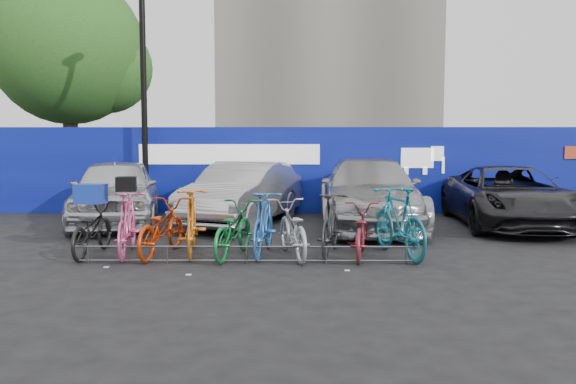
{
  "coord_description": "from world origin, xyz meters",
  "views": [
    {
      "loc": [
        0.75,
        -9.62,
        1.97
      ],
      "look_at": [
        0.66,
        2.0,
        0.95
      ],
      "focal_mm": 35.0,
      "sensor_mm": 36.0,
      "label": 1
    }
  ],
  "objects_px": {
    "bike_2": "(161,228)",
    "bike_1": "(127,224)",
    "car_3": "(509,197)",
    "bike_0": "(92,229)",
    "car_2": "(369,192)",
    "tree": "(75,53)",
    "bike_6": "(292,229)",
    "bike_rack": "(246,254)",
    "bike_3": "(192,222)",
    "bike_7": "(331,224)",
    "lamppost": "(144,94)",
    "bike_4": "(233,230)",
    "car_1": "(243,193)",
    "bike_5": "(264,223)",
    "bike_8": "(360,231)",
    "bike_9": "(399,222)",
    "car_0": "(116,191)"
  },
  "relations": [
    {
      "from": "bike_2",
      "to": "bike_1",
      "type": "bearing_deg",
      "value": 13.27
    },
    {
      "from": "car_3",
      "to": "bike_0",
      "type": "relative_size",
      "value": 2.91
    },
    {
      "from": "car_2",
      "to": "bike_0",
      "type": "distance_m",
      "value": 6.39
    },
    {
      "from": "tree",
      "to": "bike_6",
      "type": "distance_m",
      "value": 13.42
    },
    {
      "from": "bike_rack",
      "to": "car_2",
      "type": "height_order",
      "value": "car_2"
    },
    {
      "from": "car_2",
      "to": "bike_6",
      "type": "xyz_separation_m",
      "value": [
        -1.81,
        -3.65,
        -0.31
      ]
    },
    {
      "from": "bike_rack",
      "to": "bike_2",
      "type": "xyz_separation_m",
      "value": [
        -1.54,
        0.64,
        0.33
      ]
    },
    {
      "from": "tree",
      "to": "bike_rack",
      "type": "distance_m",
      "value": 13.55
    },
    {
      "from": "bike_3",
      "to": "car_3",
      "type": "bearing_deg",
      "value": -160.99
    },
    {
      "from": "car_2",
      "to": "bike_7",
      "type": "distance_m",
      "value": 3.65
    },
    {
      "from": "lamppost",
      "to": "bike_rack",
      "type": "bearing_deg",
      "value": -61.93
    },
    {
      "from": "bike_3",
      "to": "bike_7",
      "type": "distance_m",
      "value": 2.45
    },
    {
      "from": "bike_4",
      "to": "bike_1",
      "type": "bearing_deg",
      "value": 10.49
    },
    {
      "from": "car_1",
      "to": "bike_6",
      "type": "height_order",
      "value": "car_1"
    },
    {
      "from": "car_3",
      "to": "bike_5",
      "type": "distance_m",
      "value": 6.56
    },
    {
      "from": "bike_0",
      "to": "bike_5",
      "type": "height_order",
      "value": "bike_5"
    },
    {
      "from": "bike_rack",
      "to": "car_2",
      "type": "distance_m",
      "value": 4.94
    },
    {
      "from": "bike_2",
      "to": "bike_8",
      "type": "bearing_deg",
      "value": -172.01
    },
    {
      "from": "bike_0",
      "to": "bike_9",
      "type": "bearing_deg",
      "value": -179.7
    },
    {
      "from": "bike_1",
      "to": "bike_7",
      "type": "relative_size",
      "value": 1.03
    },
    {
      "from": "bike_rack",
      "to": "bike_8",
      "type": "distance_m",
      "value": 2.01
    },
    {
      "from": "bike_4",
      "to": "car_1",
      "type": "bearing_deg",
      "value": -74.78
    },
    {
      "from": "tree",
      "to": "lamppost",
      "type": "relative_size",
      "value": 1.28
    },
    {
      "from": "bike_rack",
      "to": "bike_1",
      "type": "relative_size",
      "value": 2.97
    },
    {
      "from": "car_3",
      "to": "bike_9",
      "type": "relative_size",
      "value": 2.49
    },
    {
      "from": "lamppost",
      "to": "car_0",
      "type": "height_order",
      "value": "lamppost"
    },
    {
      "from": "car_2",
      "to": "bike_5",
      "type": "distance_m",
      "value": 4.19
    },
    {
      "from": "bike_1",
      "to": "bike_8",
      "type": "distance_m",
      "value": 4.04
    },
    {
      "from": "lamppost",
      "to": "car_2",
      "type": "bearing_deg",
      "value": -17.59
    },
    {
      "from": "car_0",
      "to": "tree",
      "type": "bearing_deg",
      "value": 105.26
    },
    {
      "from": "bike_0",
      "to": "bike_1",
      "type": "relative_size",
      "value": 0.93
    },
    {
      "from": "car_0",
      "to": "bike_0",
      "type": "distance_m",
      "value": 3.81
    },
    {
      "from": "lamppost",
      "to": "car_1",
      "type": "xyz_separation_m",
      "value": [
        2.75,
        -1.52,
        -2.52
      ]
    },
    {
      "from": "car_2",
      "to": "lamppost",
      "type": "bearing_deg",
      "value": 164.85
    },
    {
      "from": "bike_rack",
      "to": "bike_7",
      "type": "xyz_separation_m",
      "value": [
        1.42,
        0.72,
        0.39
      ]
    },
    {
      "from": "car_3",
      "to": "bike_7",
      "type": "height_order",
      "value": "car_3"
    },
    {
      "from": "bike_rack",
      "to": "car_0",
      "type": "relative_size",
      "value": 1.18
    },
    {
      "from": "bike_1",
      "to": "car_3",
      "type": "bearing_deg",
      "value": -163.92
    },
    {
      "from": "car_2",
      "to": "bike_0",
      "type": "relative_size",
      "value": 3.15
    },
    {
      "from": "bike_1",
      "to": "bike_3",
      "type": "relative_size",
      "value": 0.97
    },
    {
      "from": "bike_6",
      "to": "bike_1",
      "type": "bearing_deg",
      "value": -14.57
    },
    {
      "from": "bike_3",
      "to": "bike_9",
      "type": "xyz_separation_m",
      "value": [
        3.61,
        -0.17,
        0.03
      ]
    },
    {
      "from": "bike_9",
      "to": "car_1",
      "type": "bearing_deg",
      "value": -66.29
    },
    {
      "from": "car_2",
      "to": "bike_4",
      "type": "distance_m",
      "value": 4.62
    },
    {
      "from": "lamppost",
      "to": "bike_5",
      "type": "distance_m",
      "value": 6.89
    },
    {
      "from": "bike_1",
      "to": "bike_8",
      "type": "relative_size",
      "value": 1.08
    },
    {
      "from": "bike_9",
      "to": "bike_3",
      "type": "bearing_deg",
      "value": -16.78
    },
    {
      "from": "bike_2",
      "to": "bike_3",
      "type": "xyz_separation_m",
      "value": [
        0.52,
        0.1,
        0.09
      ]
    },
    {
      "from": "bike_rack",
      "to": "bike_4",
      "type": "relative_size",
      "value": 3.08
    },
    {
      "from": "bike_6",
      "to": "bike_7",
      "type": "xyz_separation_m",
      "value": [
        0.68,
        0.19,
        0.06
      ]
    }
  ]
}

